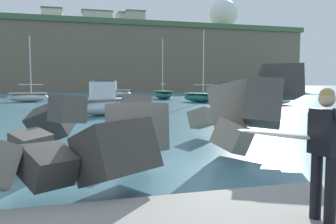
{
  "coord_description": "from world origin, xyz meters",
  "views": [
    {
      "loc": [
        -1.0,
        -7.03,
        2.08
      ],
      "look_at": [
        1.06,
        0.5,
        1.4
      ],
      "focal_mm": 36.14,
      "sensor_mm": 36.0,
      "label": 1
    }
  ],
  "objects_px": {
    "boat_far_centre": "(227,103)",
    "station_building_west": "(97,20)",
    "boat_far_right": "(201,97)",
    "station_building_annex": "(134,23)",
    "boat_mid_left": "(107,104)",
    "boat_mid_centre": "(113,92)",
    "mooring_buoy_inner": "(51,97)",
    "boat_mid_right": "(28,97)",
    "boat_near_right": "(270,97)",
    "radar_dome": "(224,15)",
    "boat_near_left": "(164,94)",
    "station_building_east": "(53,18)",
    "station_building_central": "(126,25)",
    "surfer_with_board": "(317,143)"
  },
  "relations": [
    {
      "from": "boat_far_centre",
      "to": "station_building_west",
      "type": "distance_m",
      "value": 74.5
    },
    {
      "from": "boat_far_right",
      "to": "station_building_annex",
      "type": "xyz_separation_m",
      "value": [
        4.04,
        65.39,
        18.87
      ]
    },
    {
      "from": "boat_far_centre",
      "to": "station_building_west",
      "type": "height_order",
      "value": "station_building_west"
    },
    {
      "from": "boat_mid_left",
      "to": "station_building_annex",
      "type": "bearing_deg",
      "value": 79.03
    },
    {
      "from": "boat_mid_left",
      "to": "boat_far_right",
      "type": "distance_m",
      "value": 16.26
    },
    {
      "from": "boat_mid_left",
      "to": "boat_mid_centre",
      "type": "height_order",
      "value": "boat_mid_centre"
    },
    {
      "from": "boat_mid_left",
      "to": "mooring_buoy_inner",
      "type": "height_order",
      "value": "boat_mid_left"
    },
    {
      "from": "boat_mid_right",
      "to": "boat_mid_centre",
      "type": "bearing_deg",
      "value": 41.76
    },
    {
      "from": "boat_mid_centre",
      "to": "boat_far_centre",
      "type": "relative_size",
      "value": 1.13
    },
    {
      "from": "boat_mid_right",
      "to": "boat_far_right",
      "type": "xyz_separation_m",
      "value": [
        17.83,
        -5.45,
        -0.01
      ]
    },
    {
      "from": "boat_near_right",
      "to": "boat_mid_centre",
      "type": "bearing_deg",
      "value": 125.43
    },
    {
      "from": "boat_near_right",
      "to": "mooring_buoy_inner",
      "type": "xyz_separation_m",
      "value": [
        -21.51,
        16.61,
        -0.46
      ]
    },
    {
      "from": "radar_dome",
      "to": "boat_near_left",
      "type": "bearing_deg",
      "value": -121.16
    },
    {
      "from": "boat_mid_left",
      "to": "radar_dome",
      "type": "distance_m",
      "value": 88.64
    },
    {
      "from": "boat_near_left",
      "to": "station_building_annex",
      "type": "height_order",
      "value": "station_building_annex"
    },
    {
      "from": "boat_near_left",
      "to": "radar_dome",
      "type": "xyz_separation_m",
      "value": [
        33.17,
        54.85,
        21.99
      ]
    },
    {
      "from": "boat_mid_centre",
      "to": "station_building_east",
      "type": "xyz_separation_m",
      "value": [
        -10.22,
        42.95,
        17.64
      ]
    },
    {
      "from": "boat_far_right",
      "to": "station_building_central",
      "type": "bearing_deg",
      "value": 88.17
    },
    {
      "from": "station_building_central",
      "to": "station_building_annex",
      "type": "xyz_separation_m",
      "value": [
        1.82,
        -4.03,
        -0.12
      ]
    },
    {
      "from": "station_building_west",
      "to": "station_building_central",
      "type": "xyz_separation_m",
      "value": [
        9.13,
        10.27,
        0.88
      ]
    },
    {
      "from": "boat_near_right",
      "to": "boat_far_right",
      "type": "xyz_separation_m",
      "value": [
        -5.59,
        4.41,
        -0.12
      ]
    },
    {
      "from": "boat_mid_left",
      "to": "radar_dome",
      "type": "xyz_separation_m",
      "value": [
        42.11,
        74.88,
        21.84
      ]
    },
    {
      "from": "station_building_west",
      "to": "surfer_with_board",
      "type": "bearing_deg",
      "value": -91.87
    },
    {
      "from": "boat_near_right",
      "to": "surfer_with_board",
      "type": "bearing_deg",
      "value": -120.99
    },
    {
      "from": "mooring_buoy_inner",
      "to": "station_building_central",
      "type": "height_order",
      "value": "station_building_central"
    },
    {
      "from": "station_building_west",
      "to": "station_building_annex",
      "type": "height_order",
      "value": "station_building_annex"
    },
    {
      "from": "boat_mid_left",
      "to": "boat_mid_right",
      "type": "height_order",
      "value": "boat_mid_right"
    },
    {
      "from": "boat_mid_centre",
      "to": "boat_far_right",
      "type": "bearing_deg",
      "value": -61.59
    },
    {
      "from": "boat_mid_centre",
      "to": "station_building_annex",
      "type": "distance_m",
      "value": 55.56
    },
    {
      "from": "radar_dome",
      "to": "boat_mid_left",
      "type": "bearing_deg",
      "value": -119.36
    },
    {
      "from": "boat_near_left",
      "to": "mooring_buoy_inner",
      "type": "relative_size",
      "value": 17.36
    },
    {
      "from": "boat_mid_left",
      "to": "station_building_central",
      "type": "height_order",
      "value": "station_building_central"
    },
    {
      "from": "boat_mid_right",
      "to": "radar_dome",
      "type": "bearing_deg",
      "value": 49.53
    },
    {
      "from": "surfer_with_board",
      "to": "mooring_buoy_inner",
      "type": "relative_size",
      "value": 4.82
    },
    {
      "from": "station_building_annex",
      "to": "surfer_with_board",
      "type": "bearing_deg",
      "value": -98.26
    },
    {
      "from": "surfer_with_board",
      "to": "radar_dome",
      "type": "bearing_deg",
      "value": 66.21
    },
    {
      "from": "boat_mid_right",
      "to": "mooring_buoy_inner",
      "type": "relative_size",
      "value": 16.08
    },
    {
      "from": "boat_near_left",
      "to": "boat_mid_left",
      "type": "height_order",
      "value": "boat_near_left"
    },
    {
      "from": "boat_mid_centre",
      "to": "station_building_west",
      "type": "xyz_separation_m",
      "value": [
        0.89,
        44.74,
        17.89
      ]
    },
    {
      "from": "boat_near_right",
      "to": "mooring_buoy_inner",
      "type": "distance_m",
      "value": 27.18
    },
    {
      "from": "boat_far_centre",
      "to": "station_building_east",
      "type": "distance_m",
      "value": 74.14
    },
    {
      "from": "boat_near_right",
      "to": "station_building_central",
      "type": "relative_size",
      "value": 0.76
    },
    {
      "from": "boat_mid_right",
      "to": "boat_far_centre",
      "type": "relative_size",
      "value": 1.51
    },
    {
      "from": "boat_near_left",
      "to": "mooring_buoy_inner",
      "type": "bearing_deg",
      "value": 163.28
    },
    {
      "from": "mooring_buoy_inner",
      "to": "boat_mid_left",
      "type": "bearing_deg",
      "value": -78.43
    },
    {
      "from": "station_building_central",
      "to": "radar_dome",
      "type": "bearing_deg",
      "value": -12.75
    },
    {
      "from": "mooring_buoy_inner",
      "to": "radar_dome",
      "type": "height_order",
      "value": "radar_dome"
    },
    {
      "from": "boat_near_left",
      "to": "station_building_central",
      "type": "bearing_deg",
      "value": 86.05
    },
    {
      "from": "boat_mid_centre",
      "to": "radar_dome",
      "type": "distance_m",
      "value": 65.88
    },
    {
      "from": "boat_mid_right",
      "to": "boat_far_centre",
      "type": "height_order",
      "value": "boat_mid_right"
    }
  ]
}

